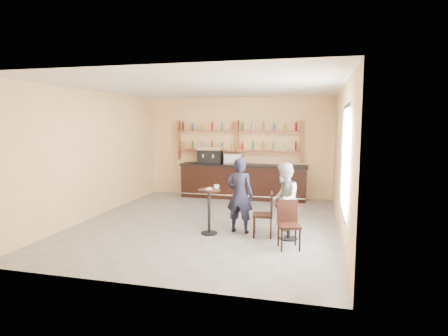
% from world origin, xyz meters
% --- Properties ---
extents(floor, '(7.00, 7.00, 0.00)m').
position_xyz_m(floor, '(0.00, 0.00, 0.00)').
color(floor, gray).
rests_on(floor, ground).
extents(ceiling, '(7.00, 7.00, 0.00)m').
position_xyz_m(ceiling, '(0.00, 0.00, 3.20)').
color(ceiling, white).
rests_on(ceiling, wall_back).
extents(wall_back, '(7.00, 0.00, 7.00)m').
position_xyz_m(wall_back, '(0.00, 3.50, 1.60)').
color(wall_back, '#FBCD8E').
rests_on(wall_back, floor).
extents(wall_front, '(7.00, 0.00, 7.00)m').
position_xyz_m(wall_front, '(0.00, -3.50, 1.60)').
color(wall_front, '#FBCD8E').
rests_on(wall_front, floor).
extents(wall_left, '(0.00, 7.00, 7.00)m').
position_xyz_m(wall_left, '(-3.00, 0.00, 1.60)').
color(wall_left, '#FBCD8E').
rests_on(wall_left, floor).
extents(wall_right, '(0.00, 7.00, 7.00)m').
position_xyz_m(wall_right, '(3.00, 0.00, 1.60)').
color(wall_right, '#FBCD8E').
rests_on(wall_right, floor).
extents(window_pane, '(0.00, 2.00, 2.00)m').
position_xyz_m(window_pane, '(2.99, -1.20, 1.70)').
color(window_pane, white).
rests_on(window_pane, wall_right).
extents(window_frame, '(0.04, 1.70, 2.10)m').
position_xyz_m(window_frame, '(2.99, -1.20, 1.70)').
color(window_frame, black).
rests_on(window_frame, wall_right).
extents(shelf_unit, '(4.00, 0.26, 1.40)m').
position_xyz_m(shelf_unit, '(0.00, 3.37, 1.81)').
color(shelf_unit, brown).
rests_on(shelf_unit, wall_back).
extents(liquor_bottles, '(3.68, 0.10, 1.00)m').
position_xyz_m(liquor_bottles, '(0.00, 3.37, 1.98)').
color(liquor_bottles, '#8C5919').
rests_on(liquor_bottles, shelf_unit).
extents(bar_counter, '(4.01, 0.78, 1.09)m').
position_xyz_m(bar_counter, '(0.23, 3.15, 0.54)').
color(bar_counter, black).
rests_on(bar_counter, floor).
extents(espresso_machine, '(0.80, 0.54, 0.54)m').
position_xyz_m(espresso_machine, '(-0.85, 3.15, 1.36)').
color(espresso_machine, black).
rests_on(espresso_machine, bar_counter).
extents(pastry_case, '(0.60, 0.51, 0.32)m').
position_xyz_m(pastry_case, '(-0.07, 3.15, 1.25)').
color(pastry_case, silver).
rests_on(pastry_case, bar_counter).
extents(pedestal_table, '(0.53, 0.53, 0.98)m').
position_xyz_m(pedestal_table, '(0.26, -0.78, 0.49)').
color(pedestal_table, black).
rests_on(pedestal_table, floor).
extents(napkin, '(0.20, 0.20, 0.00)m').
position_xyz_m(napkin, '(0.26, -0.78, 0.98)').
color(napkin, white).
rests_on(napkin, pedestal_table).
extents(donut, '(0.12, 0.12, 0.04)m').
position_xyz_m(donut, '(0.27, -0.79, 1.00)').
color(donut, '#EA8D55').
rests_on(donut, napkin).
extents(cup_pedestal, '(0.15, 0.15, 0.09)m').
position_xyz_m(cup_pedestal, '(0.40, -0.68, 1.03)').
color(cup_pedestal, white).
rests_on(cup_pedestal, pedestal_table).
extents(man_main, '(0.63, 0.45, 1.65)m').
position_xyz_m(man_main, '(0.88, -0.49, 0.83)').
color(man_main, black).
rests_on(man_main, floor).
extents(cafe_table, '(0.67, 0.67, 0.72)m').
position_xyz_m(cafe_table, '(1.96, -0.73, 0.36)').
color(cafe_table, black).
rests_on(cafe_table, floor).
extents(cup_cafe, '(0.12, 0.12, 0.10)m').
position_xyz_m(cup_cafe, '(2.01, -0.73, 0.77)').
color(cup_cafe, white).
rests_on(cup_cafe, cafe_table).
extents(chair_west, '(0.46, 0.46, 0.95)m').
position_xyz_m(chair_west, '(1.41, -0.68, 0.48)').
color(chair_west, black).
rests_on(chair_west, floor).
extents(chair_south, '(0.50, 0.50, 0.92)m').
position_xyz_m(chair_south, '(2.01, -1.33, 0.46)').
color(chair_south, black).
rests_on(chair_south, floor).
extents(patron_second, '(0.59, 0.76, 1.57)m').
position_xyz_m(patron_second, '(1.84, -0.53, 0.78)').
color(patron_second, '#9B9BA0').
rests_on(patron_second, floor).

